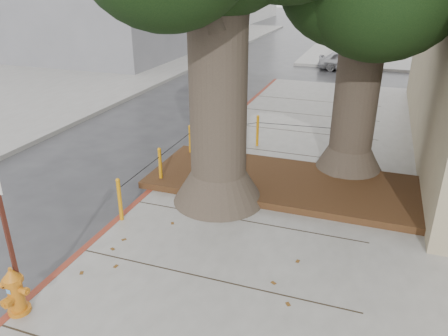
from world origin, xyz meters
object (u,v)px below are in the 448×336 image
(car_silver, at_px, (347,61))
(car_dark, at_px, (114,48))
(signpost, at_px, (8,235))
(fire_hydrant, at_px, (15,291))

(car_silver, relative_size, car_dark, 0.66)
(signpost, distance_m, car_dark, 22.69)
(signpost, bearing_deg, car_silver, 97.06)
(fire_hydrant, height_order, car_silver, car_silver)
(signpost, relative_size, car_dark, 0.49)
(signpost, height_order, car_dark, signpost)
(fire_hydrant, distance_m, signpost, 0.91)
(car_silver, xyz_separation_m, car_dark, (-13.92, -1.32, 0.15))
(car_dark, bearing_deg, fire_hydrant, -54.78)
(signpost, xyz_separation_m, car_silver, (2.93, 21.15, -0.91))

